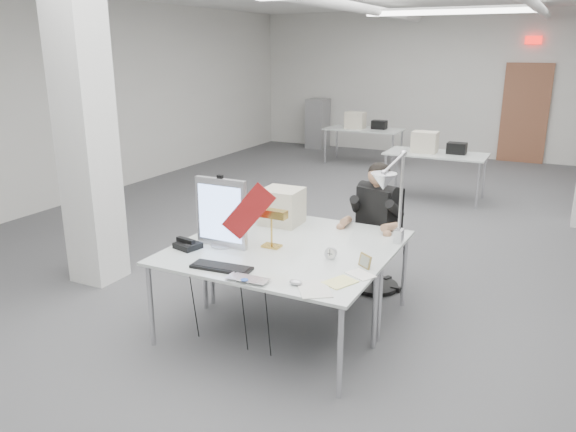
% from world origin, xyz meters
% --- Properties ---
extents(room_shell, '(10.04, 14.04, 3.24)m').
position_xyz_m(room_shell, '(0.04, 0.13, 1.69)').
color(room_shell, '#49494B').
rests_on(room_shell, ground).
extents(desk_main, '(1.80, 0.90, 0.02)m').
position_xyz_m(desk_main, '(0.00, -2.50, 0.74)').
color(desk_main, silver).
rests_on(desk_main, room_shell).
extents(desk_second, '(1.80, 0.90, 0.02)m').
position_xyz_m(desk_second, '(0.00, -1.60, 0.74)').
color(desk_second, silver).
rests_on(desk_second, room_shell).
extents(bg_desk_a, '(1.60, 0.80, 0.02)m').
position_xyz_m(bg_desk_a, '(0.20, 3.00, 0.74)').
color(bg_desk_a, silver).
rests_on(bg_desk_a, room_shell).
extents(bg_desk_b, '(1.60, 0.80, 0.02)m').
position_xyz_m(bg_desk_b, '(-1.80, 5.20, 0.74)').
color(bg_desk_b, silver).
rests_on(bg_desk_b, room_shell).
extents(filing_cabinet, '(0.45, 0.55, 1.20)m').
position_xyz_m(filing_cabinet, '(-3.50, 6.65, 0.60)').
color(filing_cabinet, gray).
rests_on(filing_cabinet, room_shell).
extents(office_chair, '(0.66, 0.66, 1.06)m').
position_xyz_m(office_chair, '(0.48, -0.94, 0.53)').
color(office_chair, black).
rests_on(office_chair, room_shell).
extents(seated_person, '(0.56, 0.63, 0.79)m').
position_xyz_m(seated_person, '(0.48, -0.99, 0.90)').
color(seated_person, black).
rests_on(seated_person, office_chair).
extents(monitor, '(0.49, 0.05, 0.60)m').
position_xyz_m(monitor, '(-0.50, -2.31, 1.06)').
color(monitor, '#B9B9BE').
rests_on(monitor, desk_main).
extents(pennant, '(0.44, 0.16, 0.50)m').
position_xyz_m(pennant, '(-0.21, -2.34, 1.12)').
color(pennant, maroon).
rests_on(pennant, monitor).
extents(keyboard, '(0.50, 0.20, 0.02)m').
position_xyz_m(keyboard, '(-0.22, -2.76, 0.77)').
color(keyboard, black).
rests_on(keyboard, desk_main).
extents(laptop, '(0.33, 0.22, 0.03)m').
position_xyz_m(laptop, '(0.09, -2.92, 0.77)').
color(laptop, '#B7B7BC').
rests_on(laptop, desk_main).
extents(mouse, '(0.11, 0.09, 0.04)m').
position_xyz_m(mouse, '(0.44, -2.77, 0.77)').
color(mouse, silver).
rests_on(mouse, desk_main).
extents(bankers_lamp, '(0.29, 0.12, 0.33)m').
position_xyz_m(bankers_lamp, '(-0.10, -2.14, 0.92)').
color(bankers_lamp, '#C68E3E').
rests_on(bankers_lamp, desk_main).
extents(desk_phone, '(0.24, 0.22, 0.05)m').
position_xyz_m(desk_phone, '(-0.73, -2.49, 0.78)').
color(desk_phone, black).
rests_on(desk_phone, desk_main).
extents(picture_frame_left, '(0.15, 0.10, 0.12)m').
position_xyz_m(picture_frame_left, '(-0.65, -2.24, 0.81)').
color(picture_frame_left, '#A98549').
rests_on(picture_frame_left, desk_main).
extents(picture_frame_right, '(0.13, 0.11, 0.11)m').
position_xyz_m(picture_frame_right, '(0.78, -2.22, 0.81)').
color(picture_frame_right, '#A18645').
rests_on(picture_frame_right, desk_main).
extents(desk_clock, '(0.11, 0.05, 0.10)m').
position_xyz_m(desk_clock, '(0.47, -2.18, 0.81)').
color(desk_clock, silver).
rests_on(desk_clock, desk_main).
extents(paper_stack_a, '(0.35, 0.38, 0.01)m').
position_xyz_m(paper_stack_a, '(0.59, -2.79, 0.76)').
color(paper_stack_a, silver).
rests_on(paper_stack_a, desk_main).
extents(paper_stack_b, '(0.25, 0.28, 0.01)m').
position_xyz_m(paper_stack_b, '(0.71, -2.59, 0.76)').
color(paper_stack_b, '#F5F292').
rests_on(paper_stack_b, desk_main).
extents(paper_stack_c, '(0.25, 0.22, 0.01)m').
position_xyz_m(paper_stack_c, '(0.80, -2.39, 0.76)').
color(paper_stack_c, white).
rests_on(paper_stack_c, desk_main).
extents(beige_monitor, '(0.38, 0.36, 0.35)m').
position_xyz_m(beige_monitor, '(-0.33, -1.50, 0.93)').
color(beige_monitor, beige).
rests_on(beige_monitor, desk_second).
extents(architect_lamp, '(0.31, 0.72, 0.89)m').
position_xyz_m(architect_lamp, '(0.85, -1.78, 1.20)').
color(architect_lamp, silver).
rests_on(architect_lamp, desk_second).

